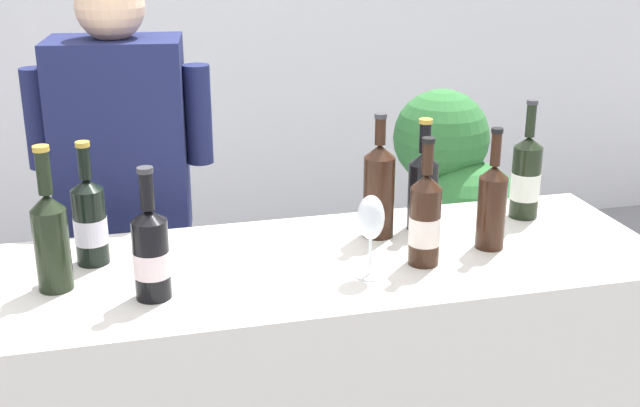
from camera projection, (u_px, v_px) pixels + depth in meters
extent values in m
cylinder|color=black|center=(422.00, 197.00, 2.27)|extent=(0.08, 0.08, 0.18)
cone|color=black|center=(424.00, 158.00, 2.24)|extent=(0.08, 0.08, 0.03)
cylinder|color=black|center=(425.00, 138.00, 2.22)|extent=(0.03, 0.03, 0.08)
cylinder|color=#B79333|center=(426.00, 121.00, 2.20)|extent=(0.04, 0.04, 0.01)
cylinder|color=black|center=(152.00, 259.00, 1.87)|extent=(0.08, 0.08, 0.19)
cone|color=black|center=(148.00, 215.00, 1.83)|extent=(0.08, 0.08, 0.03)
cylinder|color=black|center=(146.00, 191.00, 1.81)|extent=(0.03, 0.03, 0.08)
cylinder|color=#333338|center=(145.00, 170.00, 1.80)|extent=(0.04, 0.04, 0.01)
cylinder|color=silver|center=(152.00, 263.00, 1.87)|extent=(0.08, 0.08, 0.06)
cylinder|color=black|center=(52.00, 250.00, 1.91)|extent=(0.08, 0.08, 0.19)
cone|color=black|center=(47.00, 202.00, 1.87)|extent=(0.08, 0.08, 0.04)
cylinder|color=black|center=(43.00, 173.00, 1.85)|extent=(0.03, 0.03, 0.10)
cylinder|color=#B79333|center=(41.00, 148.00, 1.83)|extent=(0.04, 0.04, 0.01)
cylinder|color=black|center=(491.00, 213.00, 2.15)|extent=(0.07, 0.07, 0.19)
cone|color=black|center=(494.00, 172.00, 2.11)|extent=(0.07, 0.07, 0.03)
cylinder|color=black|center=(496.00, 149.00, 2.09)|extent=(0.03, 0.03, 0.08)
cylinder|color=black|center=(497.00, 131.00, 2.07)|extent=(0.03, 0.03, 0.01)
cylinder|color=black|center=(90.00, 227.00, 2.05)|extent=(0.08, 0.08, 0.19)
cone|color=black|center=(86.00, 184.00, 2.01)|extent=(0.08, 0.08, 0.03)
cylinder|color=black|center=(84.00, 163.00, 2.00)|extent=(0.03, 0.03, 0.08)
cylinder|color=#B79333|center=(82.00, 144.00, 1.98)|extent=(0.03, 0.03, 0.01)
cylinder|color=silver|center=(91.00, 230.00, 2.05)|extent=(0.08, 0.08, 0.06)
cylinder|color=black|center=(379.00, 197.00, 2.22)|extent=(0.08, 0.08, 0.22)
cone|color=black|center=(380.00, 151.00, 2.18)|extent=(0.08, 0.08, 0.03)
cylinder|color=black|center=(380.00, 131.00, 2.16)|extent=(0.03, 0.03, 0.07)
cylinder|color=#333338|center=(381.00, 116.00, 2.14)|extent=(0.03, 0.03, 0.01)
cylinder|color=black|center=(525.00, 182.00, 2.36)|extent=(0.08, 0.08, 0.21)
cone|color=black|center=(529.00, 142.00, 2.32)|extent=(0.08, 0.08, 0.03)
cylinder|color=black|center=(531.00, 121.00, 2.30)|extent=(0.03, 0.03, 0.09)
cylinder|color=#333338|center=(532.00, 102.00, 2.28)|extent=(0.03, 0.03, 0.01)
cylinder|color=silver|center=(525.00, 186.00, 2.36)|extent=(0.08, 0.08, 0.08)
cylinder|color=black|center=(425.00, 226.00, 2.05)|extent=(0.08, 0.08, 0.20)
cone|color=black|center=(427.00, 181.00, 2.01)|extent=(0.08, 0.08, 0.04)
cylinder|color=black|center=(428.00, 158.00, 1.99)|extent=(0.03, 0.03, 0.08)
cylinder|color=black|center=(429.00, 140.00, 1.97)|extent=(0.03, 0.03, 0.01)
cylinder|color=silver|center=(424.00, 230.00, 2.05)|extent=(0.08, 0.08, 0.07)
cylinder|color=silver|center=(370.00, 274.00, 2.01)|extent=(0.08, 0.08, 0.00)
cylinder|color=silver|center=(370.00, 255.00, 1.99)|extent=(0.01, 0.01, 0.10)
ellipsoid|color=silver|center=(371.00, 217.00, 1.96)|extent=(0.06, 0.06, 0.11)
ellipsoid|color=maroon|center=(371.00, 225.00, 1.97)|extent=(0.05, 0.05, 0.04)
cube|color=black|center=(139.00, 357.00, 2.74)|extent=(0.38, 0.29, 0.87)
cube|color=#191E47|center=(121.00, 140.00, 2.49)|extent=(0.41, 0.29, 0.60)
sphere|color=#D8AD8C|center=(110.00, 7.00, 2.36)|extent=(0.20, 0.20, 0.20)
cylinder|color=#191E47|center=(198.00, 115.00, 2.49)|extent=(0.08, 0.08, 0.30)
cylinder|color=#191E47|center=(38.00, 119.00, 2.44)|extent=(0.08, 0.08, 0.30)
cylinder|color=brown|center=(442.00, 344.00, 3.46)|extent=(0.29, 0.29, 0.23)
sphere|color=#2D6B33|center=(478.00, 238.00, 3.26)|extent=(0.38, 0.38, 0.38)
sphere|color=#2D6B33|center=(466.00, 216.00, 3.24)|extent=(0.45, 0.45, 0.45)
sphere|color=#2D6B33|center=(441.00, 137.00, 3.19)|extent=(0.37, 0.37, 0.37)
sphere|color=#2D6B33|center=(464.00, 208.00, 3.18)|extent=(0.36, 0.36, 0.36)
cylinder|color=#4C3823|center=(447.00, 252.00, 3.32)|extent=(0.05, 0.05, 0.60)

